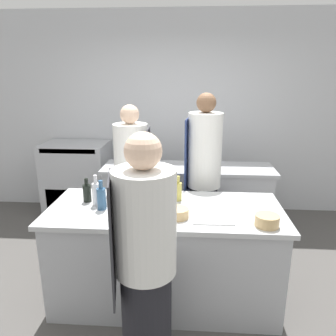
{
  "coord_description": "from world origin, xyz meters",
  "views": [
    {
      "loc": [
        0.2,
        -2.55,
        1.99
      ],
      "look_at": [
        0.0,
        0.35,
        1.13
      ],
      "focal_mm": 35.0,
      "sensor_mm": 36.0,
      "label": 1
    }
  ],
  "objects_px": {
    "oven_range": "(78,179)",
    "bowl_mixing_large": "(267,221)",
    "bottle_olive_oil": "(132,213)",
    "bottle_cooking_oil": "(178,191)",
    "chef_at_prep_near": "(145,262)",
    "chef_at_stove": "(132,184)",
    "bowl_ceramic_blue": "(178,213)",
    "bottle_vinegar": "(101,198)",
    "bottle_wine": "(87,192)",
    "bowl_prep_small": "(119,198)",
    "chef_at_pass_far": "(204,179)",
    "bottle_sauce": "(96,193)"
  },
  "relations": [
    {
      "from": "chef_at_stove",
      "to": "bottle_cooking_oil",
      "type": "height_order",
      "value": "chef_at_stove"
    },
    {
      "from": "chef_at_prep_near",
      "to": "bottle_vinegar",
      "type": "relative_size",
      "value": 6.59
    },
    {
      "from": "bottle_vinegar",
      "to": "chef_at_stove",
      "type": "bearing_deg",
      "value": 80.69
    },
    {
      "from": "bottle_olive_oil",
      "to": "bowl_mixing_large",
      "type": "height_order",
      "value": "bottle_olive_oil"
    },
    {
      "from": "bowl_mixing_large",
      "to": "chef_at_prep_near",
      "type": "bearing_deg",
      "value": -151.72
    },
    {
      "from": "bottle_vinegar",
      "to": "bottle_cooking_oil",
      "type": "distance_m",
      "value": 0.67
    },
    {
      "from": "chef_at_stove",
      "to": "bottle_olive_oil",
      "type": "height_order",
      "value": "chef_at_stove"
    },
    {
      "from": "chef_at_prep_near",
      "to": "chef_at_stove",
      "type": "xyz_separation_m",
      "value": [
        -0.33,
        1.43,
        0.01
      ]
    },
    {
      "from": "chef_at_prep_near",
      "to": "chef_at_stove",
      "type": "bearing_deg",
      "value": 1.6
    },
    {
      "from": "bottle_olive_oil",
      "to": "bottle_cooking_oil",
      "type": "relative_size",
      "value": 0.95
    },
    {
      "from": "chef_at_pass_far",
      "to": "bowl_prep_small",
      "type": "distance_m",
      "value": 1.0
    },
    {
      "from": "bowl_ceramic_blue",
      "to": "bowl_prep_small",
      "type": "bearing_deg",
      "value": 152.56
    },
    {
      "from": "bottle_olive_oil",
      "to": "bottle_cooking_oil",
      "type": "xyz_separation_m",
      "value": [
        0.33,
        0.49,
        0.0
      ]
    },
    {
      "from": "bottle_olive_oil",
      "to": "bottle_sauce",
      "type": "relative_size",
      "value": 0.8
    },
    {
      "from": "oven_range",
      "to": "bowl_ceramic_blue",
      "type": "bearing_deg",
      "value": -52.33
    },
    {
      "from": "chef_at_prep_near",
      "to": "chef_at_pass_far",
      "type": "xyz_separation_m",
      "value": [
        0.42,
        1.49,
        0.08
      ]
    },
    {
      "from": "oven_range",
      "to": "chef_at_prep_near",
      "type": "bearing_deg",
      "value": -62.25
    },
    {
      "from": "chef_at_pass_far",
      "to": "bottle_cooking_oil",
      "type": "distance_m",
      "value": 0.62
    },
    {
      "from": "bottle_wine",
      "to": "bowl_mixing_large",
      "type": "distance_m",
      "value": 1.53
    },
    {
      "from": "chef_at_stove",
      "to": "bottle_sauce",
      "type": "relative_size",
      "value": 6.22
    },
    {
      "from": "chef_at_stove",
      "to": "bottle_olive_oil",
      "type": "distance_m",
      "value": 1.02
    },
    {
      "from": "chef_at_stove",
      "to": "bowl_ceramic_blue",
      "type": "distance_m",
      "value": 1.02
    },
    {
      "from": "oven_range",
      "to": "bottle_vinegar",
      "type": "bearing_deg",
      "value": -64.68
    },
    {
      "from": "chef_at_prep_near",
      "to": "bottle_cooking_oil",
      "type": "bearing_deg",
      "value": -22.06
    },
    {
      "from": "bottle_olive_oil",
      "to": "bowl_mixing_large",
      "type": "distance_m",
      "value": 1.02
    },
    {
      "from": "chef_at_prep_near",
      "to": "bowl_mixing_large",
      "type": "distance_m",
      "value": 0.98
    },
    {
      "from": "chef_at_prep_near",
      "to": "bottle_cooking_oil",
      "type": "distance_m",
      "value": 0.95
    },
    {
      "from": "bowl_mixing_large",
      "to": "chef_at_stove",
      "type": "bearing_deg",
      "value": 140.72
    },
    {
      "from": "bowl_ceramic_blue",
      "to": "bowl_mixing_large",
      "type": "bearing_deg",
      "value": -8.46
    },
    {
      "from": "chef_at_prep_near",
      "to": "oven_range",
      "type": "bearing_deg",
      "value": 16.24
    },
    {
      "from": "bowl_mixing_large",
      "to": "bowl_prep_small",
      "type": "relative_size",
      "value": 0.8
    },
    {
      "from": "bottle_wine",
      "to": "bottle_cooking_oil",
      "type": "height_order",
      "value": "bottle_cooking_oil"
    },
    {
      "from": "oven_range",
      "to": "bottle_olive_oil",
      "type": "relative_size",
      "value": 4.81
    },
    {
      "from": "chef_at_pass_far",
      "to": "bowl_mixing_large",
      "type": "xyz_separation_m",
      "value": [
        0.44,
        -1.03,
        0.02
      ]
    },
    {
      "from": "bottle_cooking_oil",
      "to": "bottle_sauce",
      "type": "height_order",
      "value": "bottle_sauce"
    },
    {
      "from": "bottle_olive_oil",
      "to": "bowl_mixing_large",
      "type": "bearing_deg",
      "value": 1.58
    },
    {
      "from": "bottle_cooking_oil",
      "to": "bowl_prep_small",
      "type": "distance_m",
      "value": 0.52
    },
    {
      "from": "bottle_cooking_oil",
      "to": "bottle_sauce",
      "type": "xyz_separation_m",
      "value": [
        -0.7,
        -0.15,
        0.02
      ]
    },
    {
      "from": "oven_range",
      "to": "bowl_mixing_large",
      "type": "height_order",
      "value": "oven_range"
    },
    {
      "from": "bottle_vinegar",
      "to": "bowl_ceramic_blue",
      "type": "distance_m",
      "value": 0.66
    },
    {
      "from": "bottle_vinegar",
      "to": "bottle_sauce",
      "type": "distance_m",
      "value": 0.11
    },
    {
      "from": "bottle_sauce",
      "to": "bowl_ceramic_blue",
      "type": "distance_m",
      "value": 0.75
    },
    {
      "from": "bottle_sauce",
      "to": "bowl_ceramic_blue",
      "type": "height_order",
      "value": "bottle_sauce"
    },
    {
      "from": "oven_range",
      "to": "chef_at_stove",
      "type": "bearing_deg",
      "value": -47.56
    },
    {
      "from": "bottle_olive_oil",
      "to": "chef_at_stove",
      "type": "bearing_deg",
      "value": 99.89
    },
    {
      "from": "chef_at_pass_far",
      "to": "bottle_olive_oil",
      "type": "distance_m",
      "value": 1.21
    },
    {
      "from": "chef_at_stove",
      "to": "bottle_sauce",
      "type": "height_order",
      "value": "chef_at_stove"
    },
    {
      "from": "bottle_cooking_oil",
      "to": "chef_at_prep_near",
      "type": "bearing_deg",
      "value": -100.54
    },
    {
      "from": "chef_at_stove",
      "to": "bowl_mixing_large",
      "type": "distance_m",
      "value": 1.54
    },
    {
      "from": "bottle_olive_oil",
      "to": "bottle_wine",
      "type": "distance_m",
      "value": 0.62
    }
  ]
}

